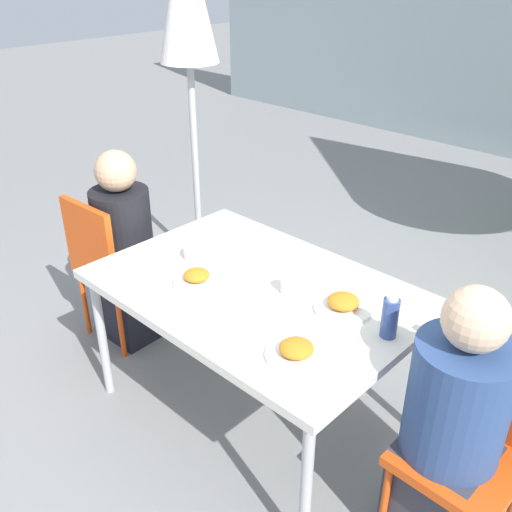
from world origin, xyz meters
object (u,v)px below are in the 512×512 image
object	(u,v)px
chair_right	(474,432)
closed_umbrella	(187,11)
person_right	(450,434)
drinking_cup	(289,284)
salad_bowl	(203,252)
chair_left	(109,260)
person_left	(126,254)
bottle	(390,317)

from	to	relation	value
chair_right	closed_umbrella	world-z (taller)	closed_umbrella
person_right	drinking_cup	distance (m)	0.86
closed_umbrella	salad_bowl	size ratio (longest dim) A/B	12.39
person_right	chair_left	bearing A→B (deg)	3.94
person_left	closed_umbrella	xyz separation A→B (m)	(-0.36, 0.83, 1.16)
closed_umbrella	bottle	distance (m)	2.24
chair_left	drinking_cup	size ratio (longest dim) A/B	10.77
closed_umbrella	person_right	bearing A→B (deg)	-19.66
chair_right	drinking_cup	xyz separation A→B (m)	(-0.87, -0.00, 0.25)
person_right	salad_bowl	world-z (taller)	person_right
person_left	salad_bowl	world-z (taller)	person_left
person_left	person_right	world-z (taller)	person_left
person_right	bottle	xyz separation A→B (m)	(-0.34, 0.10, 0.28)
person_right	drinking_cup	world-z (taller)	person_right
closed_umbrella	salad_bowl	bearing A→B (deg)	-39.34
chair_right	person_left	bearing A→B (deg)	3.85
chair_right	bottle	world-z (taller)	bottle
salad_bowl	drinking_cup	bearing A→B (deg)	4.77
person_right	salad_bowl	distance (m)	1.34
chair_right	drinking_cup	distance (m)	0.90
salad_bowl	person_left	bearing A→B (deg)	-174.68
person_left	bottle	bearing A→B (deg)	2.28
chair_right	salad_bowl	size ratio (longest dim) A/B	4.87
bottle	salad_bowl	xyz separation A→B (m)	(-0.98, -0.07, -0.06)
chair_left	bottle	size ratio (longest dim) A/B	4.85
person_right	bottle	distance (m)	0.45
person_right	chair_right	bearing A→B (deg)	-121.99
bottle	drinking_cup	bearing A→B (deg)	-176.81
person_right	salad_bowl	xyz separation A→B (m)	(-1.32, 0.03, 0.22)
chair_right	person_right	size ratio (longest dim) A/B	0.78
salad_bowl	chair_right	bearing A→B (deg)	1.94
bottle	drinking_cup	size ratio (longest dim) A/B	2.22
person_left	drinking_cup	size ratio (longest dim) A/B	13.86
chair_left	chair_right	size ratio (longest dim) A/B	1.00
closed_umbrella	salad_bowl	xyz separation A→B (m)	(0.95, -0.78, -0.95)
chair_left	salad_bowl	bearing A→B (deg)	9.92
person_left	drinking_cup	distance (m)	1.12
bottle	person_left	bearing A→B (deg)	-175.50
person_right	closed_umbrella	bearing A→B (deg)	-18.76
person_left	drinking_cup	bearing A→B (deg)	2.84
chair_right	chair_left	bearing A→B (deg)	6.11
person_left	bottle	size ratio (longest dim) A/B	6.25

